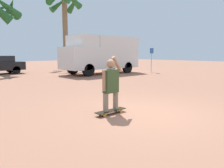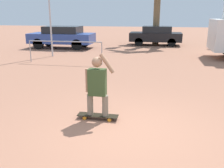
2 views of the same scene
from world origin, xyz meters
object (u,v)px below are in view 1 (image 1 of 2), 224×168
Objects in this scene: skateboard at (111,111)px; street_sign at (151,57)px; person_skateboarder at (111,82)px; palm_tree_near_van at (64,9)px; camper_van at (102,53)px.

street_sign reaches higher than skateboard.
person_skateboarder is 18.91m from palm_tree_near_van.
skateboard is 11.70m from camper_van.
street_sign is (11.08, 7.16, 0.47)m from person_skateboarder.
person_skateboarder is 0.71× the size of street_sign.
camper_van reaches higher than person_skateboarder.
camper_van reaches higher than street_sign.
palm_tree_near_van is (0.95, 7.16, 4.50)m from camper_van.
palm_tree_near_van is at bearing 82.47° from camper_van.
street_sign is at bearing -26.37° from camper_van.
street_sign is at bearing 32.86° from person_skateboarder.
palm_tree_near_van is 10.63m from street_sign.
street_sign is at bearing 32.86° from skateboard.
street_sign is at bearing -72.37° from palm_tree_near_van.
skateboard is 0.65× the size of person_skateboarder.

